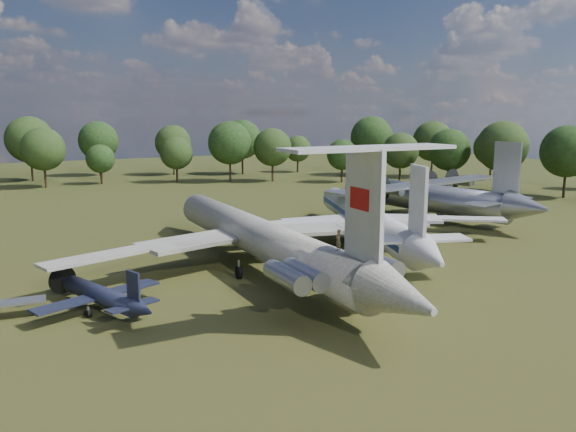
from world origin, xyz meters
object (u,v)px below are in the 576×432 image
tu104_jet (366,225)px  an12_transport (425,201)px  il62_airliner (259,244)px  small_prop_west (102,299)px  person_on_il62 (338,240)px

tu104_jet → an12_transport: bearing=48.0°
il62_airliner → small_prop_west: il62_airliner is taller
tu104_jet → person_on_il62: (-17.06, -19.44, 3.84)m
tu104_jet → person_on_il62: size_ratio=28.40×
tu104_jet → an12_transport: (18.41, 9.93, 0.28)m
il62_airliner → person_on_il62: size_ratio=32.72×
an12_transport → person_on_il62: person_on_il62 is taller
small_prop_west → il62_airliner: bearing=-2.4°
il62_airliner → tu104_jet: il62_airliner is taller
il62_airliner → an12_transport: bearing=23.0°
il62_airliner → small_prop_west: bearing=-161.3°
small_prop_west → tu104_jet: bearing=-4.0°
il62_airliner → person_on_il62: (-0.25, -15.09, 3.53)m
tu104_jet → an12_transport: size_ratio=1.18×
tu104_jet → small_prop_west: (-33.62, -9.74, -1.30)m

